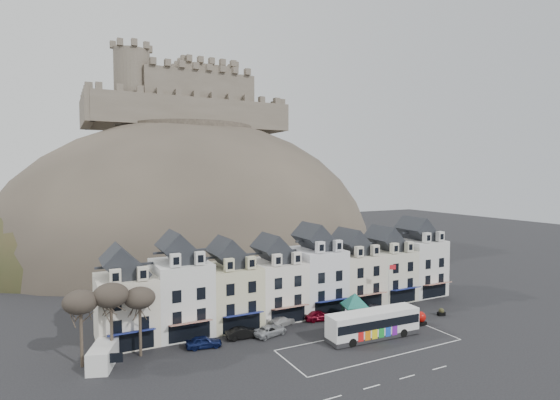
# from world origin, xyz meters

# --- Properties ---
(ground) EXTENTS (300.00, 300.00, 0.00)m
(ground) POSITION_xyz_m (0.00, 0.00, 0.00)
(ground) COLOR black
(ground) RESTS_ON ground
(coach_bay_markings) EXTENTS (22.00, 7.50, 0.01)m
(coach_bay_markings) POSITION_xyz_m (2.00, 1.25, 0.00)
(coach_bay_markings) COLOR silver
(coach_bay_markings) RESTS_ON ground
(townhouse_terrace) EXTENTS (54.40, 9.35, 11.80)m
(townhouse_terrace) POSITION_xyz_m (0.15, 15.97, 5.30)
(townhouse_terrace) COLOR silver
(townhouse_terrace) RESTS_ON ground
(castle_hill) EXTENTS (100.00, 76.00, 68.00)m
(castle_hill) POSITION_xyz_m (1.25, 68.95, 0.11)
(castle_hill) COLOR #3A342D
(castle_hill) RESTS_ON ground
(castle) EXTENTS (50.20, 22.20, 22.00)m
(castle) POSITION_xyz_m (0.51, 75.93, 40.19)
(castle) COLOR #605549
(castle) RESTS_ON ground
(tree_left_far) EXTENTS (3.61, 3.61, 8.24)m
(tree_left_far) POSITION_xyz_m (-29.00, 10.50, 6.90)
(tree_left_far) COLOR #322A20
(tree_left_far) RESTS_ON ground
(tree_left_mid) EXTENTS (3.78, 3.78, 8.64)m
(tree_left_mid) POSITION_xyz_m (-26.00, 10.50, 7.24)
(tree_left_mid) COLOR #322A20
(tree_left_mid) RESTS_ON ground
(tree_left_near) EXTENTS (3.43, 3.43, 7.84)m
(tree_left_near) POSITION_xyz_m (-23.00, 10.50, 6.55)
(tree_left_near) COLOR #322A20
(tree_left_near) RESTS_ON ground
(bus) EXTENTS (12.40, 3.42, 3.47)m
(bus) POSITION_xyz_m (3.66, 2.84, 1.92)
(bus) COLOR #262628
(bus) RESTS_ON ground
(bus_shelter) EXTENTS (6.24, 6.24, 4.15)m
(bus_shelter) POSITION_xyz_m (5.00, 8.36, 3.22)
(bus_shelter) COLOR black
(bus_shelter) RESTS_ON ground
(red_buoy) EXTENTS (1.46, 1.46, 1.80)m
(red_buoy) POSITION_xyz_m (12.51, 3.76, 0.92)
(red_buoy) COLOR black
(red_buoy) RESTS_ON ground
(flagpole) EXTENTS (1.07, 0.33, 7.61)m
(flagpole) POSITION_xyz_m (11.32, 8.66, 4.34)
(flagpole) COLOR silver
(flagpole) RESTS_ON ground
(white_van) EXTENTS (3.75, 5.51, 2.31)m
(white_van) POSITION_xyz_m (-27.02, 9.50, 1.16)
(white_van) COLOR white
(white_van) RESTS_ON ground
(planter_west) EXTENTS (0.92, 0.63, 0.90)m
(planter_west) POSITION_xyz_m (12.00, 6.22, 0.43)
(planter_west) COLOR black
(planter_west) RESTS_ON ground
(planter_east) EXTENTS (1.17, 0.76, 1.09)m
(planter_east) POSITION_xyz_m (18.00, 5.16, 0.52)
(planter_east) COLOR black
(planter_east) RESTS_ON ground
(car_navy) EXTENTS (4.39, 2.32, 1.42)m
(car_navy) POSITION_xyz_m (-16.00, 9.50, 0.71)
(car_navy) COLOR #0C153F
(car_navy) RESTS_ON ground
(car_black) EXTENTS (4.29, 1.69, 1.39)m
(car_black) POSITION_xyz_m (-10.80, 10.15, 0.69)
(car_black) COLOR black
(car_black) RESTS_ON ground
(car_silver) EXTENTS (4.92, 3.18, 1.28)m
(car_silver) POSITION_xyz_m (-7.36, 9.50, 0.64)
(car_silver) COLOR #A2A4A9
(car_silver) RESTS_ON ground
(car_white) EXTENTS (4.71, 3.16, 1.27)m
(car_white) POSITION_xyz_m (-4.40, 12.00, 0.63)
(car_white) COLOR beige
(car_white) RESTS_ON ground
(car_maroon) EXTENTS (4.51, 2.63, 1.44)m
(car_maroon) POSITION_xyz_m (1.18, 11.33, 0.72)
(car_maroon) COLOR #610514
(car_maroon) RESTS_ON ground
(car_charcoal) EXTENTS (4.58, 1.72, 1.49)m
(car_charcoal) POSITION_xyz_m (10.00, 9.50, 0.75)
(car_charcoal) COLOR black
(car_charcoal) RESTS_ON ground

